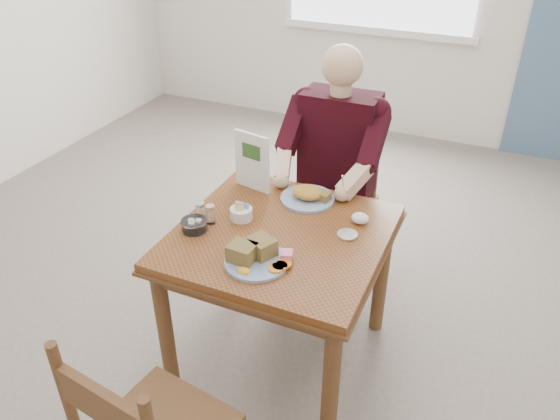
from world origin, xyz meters
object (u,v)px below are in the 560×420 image
at_px(chair_far, 336,201).
at_px(diner, 334,155).
at_px(far_plate, 309,195).
at_px(table, 281,253).
at_px(near_plate, 256,255).

bearing_deg(chair_far, diner, -89.99).
distance_m(diner, far_plate, 0.40).
distance_m(chair_far, far_plate, 0.57).
xyz_separation_m(table, diner, (0.00, 0.71, 0.17)).
bearing_deg(far_plate, table, -92.04).
bearing_deg(table, diner, 90.00).
xyz_separation_m(diner, near_plate, (-0.01, -0.94, -0.03)).
distance_m(table, chair_far, 0.81).
relative_size(diner, near_plate, 4.47).
xyz_separation_m(diner, far_plate, (0.01, -0.40, -0.03)).
bearing_deg(table, chair_far, 90.00).
relative_size(diner, far_plate, 4.70).
xyz_separation_m(chair_far, near_plate, (-0.01, -1.03, 0.30)).
bearing_deg(far_plate, diner, 91.59).
relative_size(chair_far, diner, 0.69).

